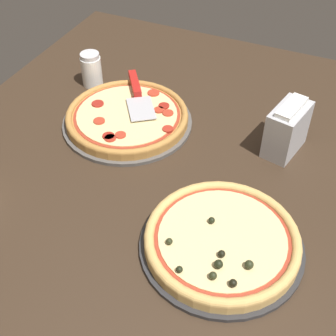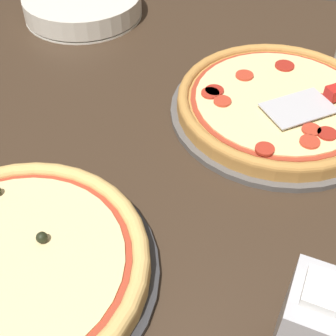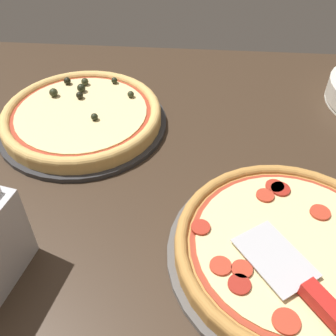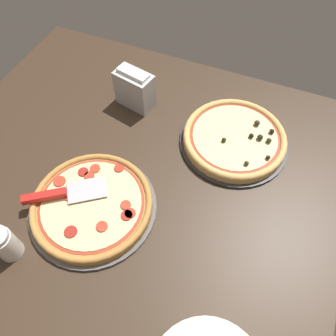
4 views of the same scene
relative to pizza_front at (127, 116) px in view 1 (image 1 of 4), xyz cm
name	(u,v)px [view 1 (image 1 of 4)]	position (x,y,z in cm)	size (l,w,h in cm)	color
ground_plane	(164,150)	(4.11, 13.16, -4.37)	(126.55, 116.92, 3.60)	#38281C
pizza_pan_front	(128,122)	(0.00, -0.02, -2.07)	(36.11, 36.11, 1.00)	#565451
pizza_front	(127,116)	(0.00, 0.00, 0.00)	(33.94, 33.94, 2.95)	#B77F3D
pizza_pan_back	(221,246)	(30.15, 38.26, -2.07)	(34.98, 34.98, 1.00)	#2D2D30
pizza_back	(222,239)	(30.20, 38.27, 0.12)	(32.88, 32.88, 4.38)	#DBAD60
serving_spatula	(136,90)	(-9.93, -2.05, 2.16)	(21.44, 17.05, 2.00)	#B7B7BC
parmesan_shaker	(91,69)	(-13.51, -19.20, 2.62)	(6.22, 6.22, 10.56)	white
napkin_holder	(287,129)	(-6.82, 42.41, 4.19)	(14.03, 9.64, 14.12)	#B2B2B7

